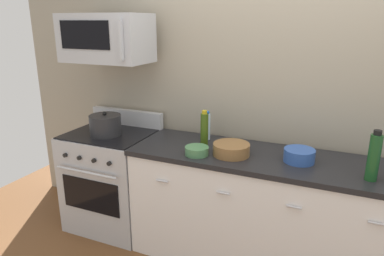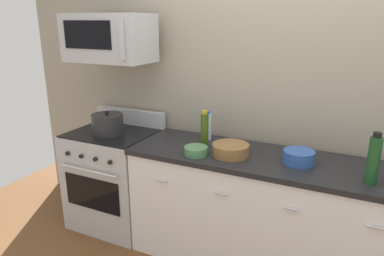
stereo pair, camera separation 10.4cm
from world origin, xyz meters
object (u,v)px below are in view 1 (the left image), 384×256
(bottle_water_clear, at_px, (206,126))
(bowl_green_glaze, at_px, (197,150))
(microwave, at_px, (106,38))
(bottle_wine_green, at_px, (374,157))
(range_oven, at_px, (113,179))
(bowl_blue_mixing, at_px, (299,155))
(bowl_wooden_salad, at_px, (231,149))
(stockpot, at_px, (105,125))
(bottle_olive_oil, at_px, (204,129))

(bottle_water_clear, height_order, bowl_green_glaze, bottle_water_clear)
(microwave, distance_m, bowl_green_glaze, 1.24)
(microwave, bearing_deg, bottle_water_clear, 9.55)
(microwave, relative_size, bottle_wine_green, 2.25)
(range_oven, distance_m, bowl_green_glaze, 1.06)
(bottle_water_clear, bearing_deg, bowl_blue_mixing, -14.25)
(microwave, relative_size, bottle_water_clear, 3.03)
(range_oven, relative_size, microwave, 1.44)
(microwave, bearing_deg, range_oven, -90.29)
(bottle_wine_green, bearing_deg, bowl_wooden_salad, 176.13)
(bowl_blue_mixing, height_order, stockpot, stockpot)
(bottle_olive_oil, height_order, bowl_blue_mixing, bottle_olive_oil)
(range_oven, height_order, bottle_wine_green, bottle_wine_green)
(bowl_green_glaze, xyz_separation_m, bowl_blue_mixing, (0.73, 0.17, 0.02))
(bottle_water_clear, relative_size, bowl_green_glaze, 1.37)
(bottle_wine_green, relative_size, bottle_water_clear, 1.35)
(bowl_green_glaze, height_order, stockpot, stockpot)
(bottle_wine_green, height_order, bowl_blue_mixing, bottle_wine_green)
(bottle_water_clear, distance_m, bowl_blue_mixing, 0.82)
(stockpot, bearing_deg, bottle_water_clear, 15.75)
(microwave, xyz_separation_m, stockpot, (-0.00, -0.10, -0.74))
(range_oven, height_order, bowl_blue_mixing, range_oven)
(bottle_water_clear, bearing_deg, stockpot, -164.25)
(microwave, height_order, bottle_wine_green, microwave)
(bottle_olive_oil, bearing_deg, bottle_wine_green, -7.94)
(bottle_wine_green, xyz_separation_m, bowl_blue_mixing, (-0.46, 0.13, -0.11))
(bottle_water_clear, distance_m, bowl_wooden_salad, 0.41)
(bowl_blue_mixing, distance_m, stockpot, 1.66)
(range_oven, relative_size, bottle_olive_oil, 3.62)
(bottle_wine_green, height_order, bowl_green_glaze, bottle_wine_green)
(range_oven, distance_m, bowl_wooden_salad, 1.27)
(microwave, distance_m, bottle_wine_green, 2.23)
(bowl_blue_mixing, relative_size, bowl_wooden_salad, 0.79)
(bowl_green_glaze, height_order, bowl_wooden_salad, bowl_wooden_salad)
(range_oven, xyz_separation_m, bottle_olive_oil, (0.91, 0.03, 0.59))
(range_oven, bearing_deg, bowl_green_glaze, -10.85)
(bowl_wooden_salad, distance_m, stockpot, 1.17)
(range_oven, height_order, microwave, microwave)
(stockpot, bearing_deg, microwave, 89.87)
(range_oven, height_order, stockpot, stockpot)
(microwave, height_order, bottle_olive_oil, microwave)
(range_oven, distance_m, stockpot, 0.54)
(bottle_water_clear, bearing_deg, range_oven, -167.58)
(bottle_wine_green, xyz_separation_m, bowl_wooden_salad, (-0.95, 0.06, -0.11))
(range_oven, xyz_separation_m, bowl_wooden_salad, (1.17, -0.08, 0.50))
(bowl_blue_mixing, bearing_deg, bottle_olive_oil, 177.09)
(range_oven, xyz_separation_m, bowl_blue_mixing, (1.65, -0.01, 0.50))
(microwave, xyz_separation_m, bowl_wooden_salad, (1.17, -0.12, -0.78))
(bottle_wine_green, distance_m, bowl_wooden_salad, 0.95)
(bottle_wine_green, distance_m, bowl_blue_mixing, 0.49)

